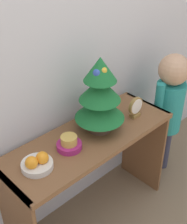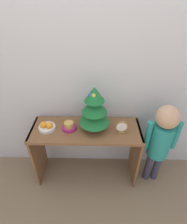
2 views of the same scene
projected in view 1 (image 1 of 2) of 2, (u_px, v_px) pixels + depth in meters
The scene contains 7 objects.
back_wall at pixel (58, 27), 1.59m from camera, with size 7.00×0.05×2.50m, color silver.
console_table at pixel (91, 157), 1.84m from camera, with size 1.06×0.38×0.69m.
mini_tree at pixel (100, 95), 1.68m from camera, with size 0.28×0.28×0.45m.
fruit_bowl at pixel (37, 163), 1.51m from camera, with size 0.16×0.16×0.08m.
singing_bowl at pixel (69, 144), 1.64m from camera, with size 0.14×0.14×0.08m.
desk_clock at pixel (136, 107), 1.88m from camera, with size 0.11×0.04×0.13m.
child_figure at pixel (169, 102), 2.18m from camera, with size 0.32×0.21×0.98m.
Camera 1 is at (-0.96, -0.83, 1.74)m, focal length 50.00 mm.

